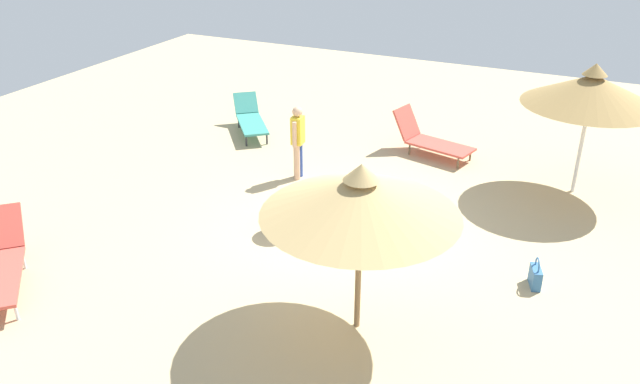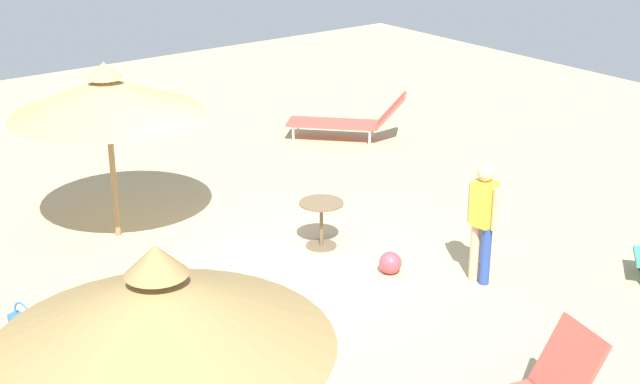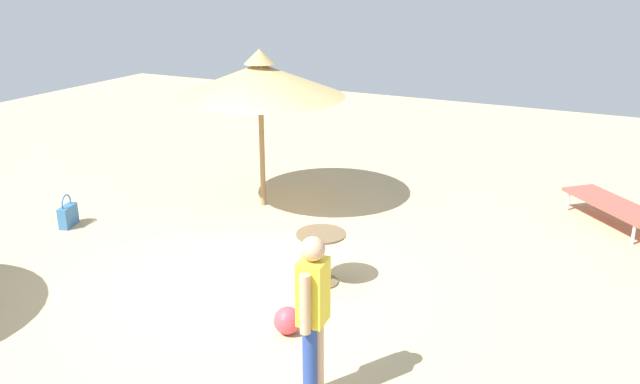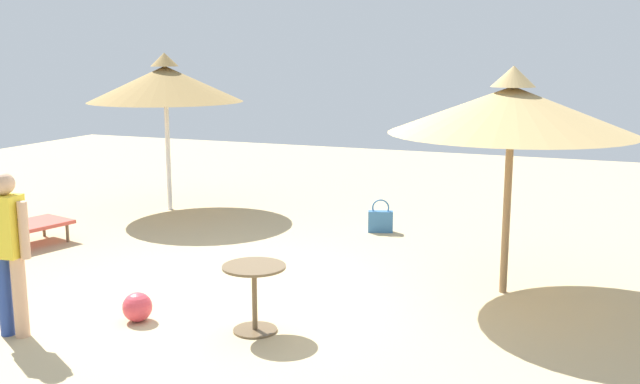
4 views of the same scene
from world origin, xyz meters
name	(u,v)px [view 4 (image 4 of 4)]	position (x,y,z in m)	size (l,w,h in m)	color
ground	(263,302)	(0.00, 0.00, -0.05)	(24.00, 24.00, 0.10)	tan
parasol_umbrella_center	(165,84)	(-3.41, 3.42, 2.08)	(2.51, 2.51, 2.58)	white
parasol_umbrella_edge	(512,110)	(2.38, 1.14, 2.00)	(2.59, 2.59, 2.46)	olive
person_standing_back	(8,246)	(-1.66, -1.82, 0.86)	(0.45, 0.25, 1.54)	tan
handbag	(380,220)	(0.32, 3.23, 0.18)	(0.38, 0.24, 0.49)	#336699
side_table_round	(254,287)	(0.36, -0.89, 0.44)	(0.60, 0.60, 0.64)	brown
beach_ball	(137,307)	(-0.82, -1.09, 0.15)	(0.29, 0.29, 0.29)	#D83F4C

